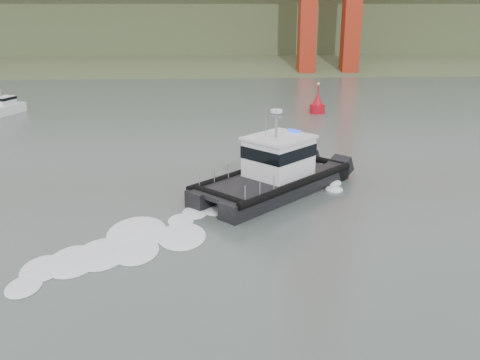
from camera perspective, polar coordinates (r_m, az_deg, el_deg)
The scene contains 5 objects.
ground at distance 27.10m, azimuth -3.12°, elevation -8.99°, with size 400.00×400.00×0.00m, color #46534E.
headlands at distance 149.70m, azimuth -3.50°, elevation 16.14°, with size 500.00×105.36×27.12m.
patrol_boat at distance 36.79m, azimuth 3.75°, elevation 0.96°, with size 11.97×11.66×5.95m.
motorboat at distance 69.35m, azimuth -23.92°, elevation 7.06°, with size 3.97×6.22×3.25m.
nav_buoy at distance 65.06m, azimuth 8.26°, elevation 7.97°, with size 1.85×1.85×3.86m.
Camera 1 is at (0.05, -24.11, 12.37)m, focal length 40.00 mm.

